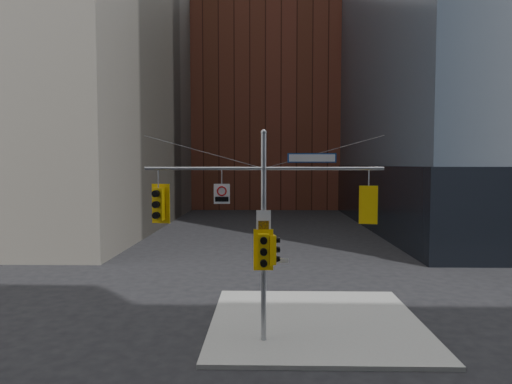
{
  "coord_description": "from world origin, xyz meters",
  "views": [
    {
      "loc": [
        0.07,
        -13.25,
        6.13
      ],
      "look_at": [
        -0.26,
        2.0,
        5.21
      ],
      "focal_mm": 32.0,
      "sensor_mm": 36.0,
      "label": 1
    }
  ],
  "objects_px": {
    "traffic_light_pole_front": "(264,251)",
    "traffic_light_east_arm": "(368,204)",
    "traffic_light_west_arm": "(159,204)",
    "traffic_light_pole_side": "(273,250)",
    "street_sign_blade": "(312,158)",
    "regulatory_sign_arm": "(222,193)",
    "signal_assembly": "(264,216)"
  },
  "relations": [
    {
      "from": "traffic_light_east_arm",
      "to": "regulatory_sign_arm",
      "type": "distance_m",
      "value": 4.92
    },
    {
      "from": "traffic_light_west_arm",
      "to": "traffic_light_pole_side",
      "type": "xyz_separation_m",
      "value": [
        3.87,
        0.0,
        -1.54
      ]
    },
    {
      "from": "traffic_light_pole_front",
      "to": "regulatory_sign_arm",
      "type": "xyz_separation_m",
      "value": [
        -1.4,
        0.25,
        1.9
      ]
    },
    {
      "from": "traffic_light_west_arm",
      "to": "traffic_light_pole_side",
      "type": "bearing_deg",
      "value": 11.51
    },
    {
      "from": "traffic_light_pole_side",
      "to": "regulatory_sign_arm",
      "type": "bearing_deg",
      "value": 77.03
    },
    {
      "from": "traffic_light_pole_side",
      "to": "street_sign_blade",
      "type": "height_order",
      "value": "street_sign_blade"
    },
    {
      "from": "traffic_light_west_arm",
      "to": "traffic_light_pole_side",
      "type": "height_order",
      "value": "traffic_light_west_arm"
    },
    {
      "from": "traffic_light_west_arm",
      "to": "regulatory_sign_arm",
      "type": "relative_size",
      "value": 2.0
    },
    {
      "from": "traffic_light_pole_side",
      "to": "street_sign_blade",
      "type": "bearing_deg",
      "value": -104.86
    },
    {
      "from": "signal_assembly",
      "to": "traffic_light_west_arm",
      "type": "xyz_separation_m",
      "value": [
        -3.55,
        0.01,
        0.38
      ]
    },
    {
      "from": "signal_assembly",
      "to": "regulatory_sign_arm",
      "type": "bearing_deg",
      "value": -179.17
    },
    {
      "from": "signal_assembly",
      "to": "regulatory_sign_arm",
      "type": "distance_m",
      "value": 1.59
    },
    {
      "from": "traffic_light_west_arm",
      "to": "street_sign_blade",
      "type": "xyz_separation_m",
      "value": [
        5.16,
        -0.01,
        1.55
      ]
    },
    {
      "from": "traffic_light_west_arm",
      "to": "traffic_light_east_arm",
      "type": "xyz_separation_m",
      "value": [
        7.05,
        -0.01,
        -0.0
      ]
    },
    {
      "from": "traffic_light_west_arm",
      "to": "traffic_light_pole_front",
      "type": "relative_size",
      "value": 0.97
    },
    {
      "from": "traffic_light_pole_front",
      "to": "traffic_light_east_arm",
      "type": "bearing_deg",
      "value": 2.49
    },
    {
      "from": "traffic_light_pole_front",
      "to": "street_sign_blade",
      "type": "distance_m",
      "value": 3.48
    },
    {
      "from": "traffic_light_west_arm",
      "to": "street_sign_blade",
      "type": "height_order",
      "value": "street_sign_blade"
    },
    {
      "from": "traffic_light_east_arm",
      "to": "traffic_light_pole_front",
      "type": "height_order",
      "value": "traffic_light_east_arm"
    },
    {
      "from": "traffic_light_pole_side",
      "to": "regulatory_sign_arm",
      "type": "xyz_separation_m",
      "value": [
        -1.72,
        -0.04,
        1.91
      ]
    },
    {
      "from": "street_sign_blade",
      "to": "traffic_light_pole_side",
      "type": "bearing_deg",
      "value": 178.5
    },
    {
      "from": "traffic_light_west_arm",
      "to": "traffic_light_east_arm",
      "type": "distance_m",
      "value": 7.05
    },
    {
      "from": "street_sign_blade",
      "to": "regulatory_sign_arm",
      "type": "relative_size",
      "value": 2.42
    },
    {
      "from": "traffic_light_east_arm",
      "to": "signal_assembly",
      "type": "bearing_deg",
      "value": 14.24
    },
    {
      "from": "traffic_light_east_arm",
      "to": "street_sign_blade",
      "type": "relative_size",
      "value": 0.78
    },
    {
      "from": "traffic_light_west_arm",
      "to": "regulatory_sign_arm",
      "type": "height_order",
      "value": "regulatory_sign_arm"
    },
    {
      "from": "signal_assembly",
      "to": "traffic_light_east_arm",
      "type": "xyz_separation_m",
      "value": [
        3.51,
        0.0,
        0.38
      ]
    },
    {
      "from": "traffic_light_west_arm",
      "to": "regulatory_sign_arm",
      "type": "bearing_deg",
      "value": 10.55
    },
    {
      "from": "traffic_light_west_arm",
      "to": "traffic_light_east_arm",
      "type": "relative_size",
      "value": 1.06
    },
    {
      "from": "traffic_light_pole_side",
      "to": "traffic_light_east_arm",
      "type": "bearing_deg",
      "value": -104.51
    },
    {
      "from": "traffic_light_pole_side",
      "to": "street_sign_blade",
      "type": "relative_size",
      "value": 0.61
    },
    {
      "from": "traffic_light_west_arm",
      "to": "street_sign_blade",
      "type": "distance_m",
      "value": 5.38
    }
  ]
}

